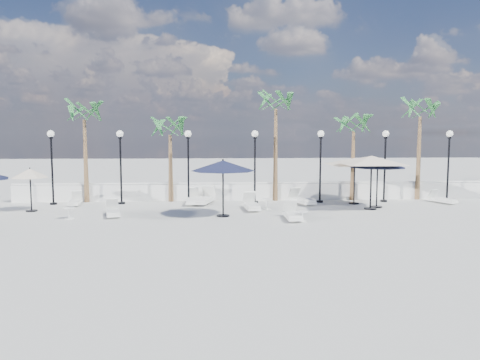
{
  "coord_description": "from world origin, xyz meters",
  "views": [
    {
      "loc": [
        -2.16,
        -18.03,
        3.72
      ],
      "look_at": [
        -0.94,
        3.8,
        1.5
      ],
      "focal_mm": 35.0,
      "sensor_mm": 36.0,
      "label": 1
    }
  ],
  "objects": [
    {
      "name": "parasol_cream_sq_b",
      "position": [
        5.44,
        4.09,
        2.59
      ],
      "size": [
        5.59,
        5.59,
        2.8
      ],
      "color": "black",
      "rests_on": "ground"
    },
    {
      "name": "palm_3",
      "position": [
        5.5,
        7.3,
        3.95
      ],
      "size": [
        2.6,
        2.6,
        4.9
      ],
      "color": "brown",
      "rests_on": "ground"
    },
    {
      "name": "lamppost_3",
      "position": [
        0.0,
        6.5,
        2.49
      ],
      "size": [
        0.36,
        0.36,
        3.84
      ],
      "color": "black",
      "rests_on": "ground"
    },
    {
      "name": "palm_1",
      "position": [
        -4.5,
        7.3,
        3.75
      ],
      "size": [
        2.6,
        2.6,
        4.7
      ],
      "color": "brown",
      "rests_on": "ground"
    },
    {
      "name": "parasol_cream_sq_a",
      "position": [
        5.17,
        5.88,
        2.39
      ],
      "size": [
        5.26,
        5.26,
        2.58
      ],
      "color": "black",
      "rests_on": "ground"
    },
    {
      "name": "balustrade",
      "position": [
        0.0,
        7.5,
        0.47
      ],
      "size": [
        26.0,
        0.3,
        1.01
      ],
      "color": "silver",
      "rests_on": "ground"
    },
    {
      "name": "lounger_2",
      "position": [
        -0.36,
        4.25,
        0.24
      ],
      "size": [
        0.78,
        1.99,
        0.73
      ],
      "rotation": [
        0.0,
        0.0,
        0.07
      ],
      "color": "silver",
      "rests_on": "ground"
    },
    {
      "name": "lamppost_1",
      "position": [
        -7.0,
        6.5,
        2.49
      ],
      "size": [
        0.36,
        0.36,
        3.84
      ],
      "color": "black",
      "rests_on": "ground"
    },
    {
      "name": "lamppost_6",
      "position": [
        10.5,
        6.5,
        2.49
      ],
      "size": [
        0.36,
        0.36,
        3.84
      ],
      "color": "black",
      "rests_on": "ground"
    },
    {
      "name": "lounger_6",
      "position": [
        2.39,
        5.91,
        0.24
      ],
      "size": [
        1.29,
        2.03,
        0.73
      ],
      "rotation": [
        0.0,
        0.0,
        0.38
      ],
      "color": "silver",
      "rests_on": "ground"
    },
    {
      "name": "side_table_2",
      "position": [
        1.55,
        1.13,
        0.26
      ],
      "size": [
        0.45,
        0.45,
        0.44
      ],
      "color": "silver",
      "rests_on": "ground"
    },
    {
      "name": "palm_4",
      "position": [
        9.2,
        7.3,
        4.73
      ],
      "size": [
        2.6,
        2.6,
        5.7
      ],
      "color": "brown",
      "rests_on": "ground"
    },
    {
      "name": "side_table_0",
      "position": [
        -8.42,
        2.28,
        0.3
      ],
      "size": [
        0.51,
        0.51,
        0.5
      ],
      "color": "silver",
      "rests_on": "ground"
    },
    {
      "name": "lamppost_2",
      "position": [
        -3.5,
        6.5,
        2.49
      ],
      "size": [
        0.36,
        0.36,
        3.84
      ],
      "color": "black",
      "rests_on": "ground"
    },
    {
      "name": "lounger_0",
      "position": [
        -9.3,
        6.2,
        0.21
      ],
      "size": [
        0.76,
        1.71,
        0.62
      ],
      "rotation": [
        0.0,
        0.0,
        0.14
      ],
      "color": "silver",
      "rests_on": "ground"
    },
    {
      "name": "side_table_1",
      "position": [
        0.39,
        4.27,
        0.32
      ],
      "size": [
        0.54,
        0.54,
        0.53
      ],
      "color": "silver",
      "rests_on": "ground"
    },
    {
      "name": "palm_0",
      "position": [
        -9.0,
        7.3,
        4.53
      ],
      "size": [
        2.6,
        2.6,
        5.5
      ],
      "color": "brown",
      "rests_on": "ground"
    },
    {
      "name": "lounger_5",
      "position": [
        1.2,
        1.6,
        0.24
      ],
      "size": [
        0.61,
        1.87,
        0.7
      ],
      "rotation": [
        0.0,
        0.0,
        -0.0
      ],
      "color": "silver",
      "rests_on": "ground"
    },
    {
      "name": "ground",
      "position": [
        0.0,
        0.0,
        0.0
      ],
      "size": [
        100.0,
        100.0,
        0.0
      ],
      "primitive_type": "plane",
      "color": "#AEAEA9",
      "rests_on": "ground"
    },
    {
      "name": "parasol_navy_mid",
      "position": [
        -1.76,
        2.55,
        2.25
      ],
      "size": [
        2.86,
        2.86,
        2.56
      ],
      "color": "black",
      "rests_on": "ground"
    },
    {
      "name": "parasol_cream_small",
      "position": [
        -10.82,
        4.4,
        1.79
      ],
      "size": [
        1.7,
        1.7,
        2.09
      ],
      "color": "black",
      "rests_on": "ground"
    },
    {
      "name": "lamppost_5",
      "position": [
        7.0,
        6.5,
        2.49
      ],
      "size": [
        0.36,
        0.36,
        3.84
      ],
      "color": "black",
      "rests_on": "ground"
    },
    {
      "name": "lamppost_0",
      "position": [
        -10.5,
        6.5,
        2.49
      ],
      "size": [
        0.36,
        0.36,
        3.84
      ],
      "color": "black",
      "rests_on": "ground"
    },
    {
      "name": "lounger_7",
      "position": [
        9.9,
        5.83,
        0.2
      ],
      "size": [
        1.14,
        1.68,
        0.6
      ],
      "rotation": [
        0.0,
        0.0,
        0.43
      ],
      "color": "silver",
      "rests_on": "ground"
    },
    {
      "name": "lounger_4",
      "position": [
        -2.68,
        6.22,
        0.27
      ],
      "size": [
        1.25,
        2.25,
        0.8
      ],
      "rotation": [
        0.0,
        0.0,
        -0.28
      ],
      "color": "silver",
      "rests_on": "ground"
    },
    {
      "name": "palm_2",
      "position": [
        1.2,
        7.3,
        5.12
      ],
      "size": [
        2.6,
        2.6,
        6.1
      ],
      "color": "brown",
      "rests_on": "ground"
    },
    {
      "name": "lamppost_4",
      "position": [
        3.5,
        6.5,
        2.49
      ],
      "size": [
        0.36,
        0.36,
        3.84
      ],
      "color": "black",
      "rests_on": "ground"
    },
    {
      "name": "lounger_3",
      "position": [
        -6.69,
        2.9,
        0.22
      ],
      "size": [
        0.99,
        1.84,
        0.66
      ],
      "rotation": [
        0.0,
        0.0,
        0.25
      ],
      "color": "silver",
      "rests_on": "ground"
    },
    {
      "name": "parasol_navy_right",
      "position": [
        5.94,
        4.64,
        2.21
      ],
      "size": [
        2.8,
        2.8,
        2.51
      ],
      "color": "black",
      "rests_on": "ground"
    },
    {
      "name": "lounger_1",
      "position": [
        -3.28,
        6.22,
        0.25
      ],
      "size": [
        0.65,
        1.96,
        0.73
      ],
      "rotation": [
        0.0,
        0.0,
        0.0
      ],
      "color": "silver",
      "rests_on": "ground"
    }
  ]
}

